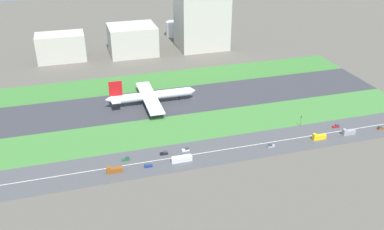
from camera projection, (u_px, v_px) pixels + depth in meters
The scene contains 24 objects.
ground_plane at pixel (194, 98), 305.33m from camera, with size 800.00×800.00×0.00m, color #5B564C.
runway at pixel (194, 98), 305.30m from camera, with size 280.00×46.00×0.10m, color #38383D.
grass_median_north at pixel (179, 78), 340.34m from camera, with size 280.00×36.00×0.10m, color #3D7A33.
grass_median_south at pixel (212, 124), 270.26m from camera, with size 280.00×36.00×0.10m, color #427F38.
highway at pixel (230, 149), 242.91m from camera, with size 280.00×28.00×0.10m, color #4C4C4F.
highway_centerline at pixel (230, 149), 242.89m from camera, with size 266.00×0.50×0.01m, color silver.
airliner at pixel (150, 96), 294.28m from camera, with size 65.00×56.00×19.70m.
car_5 at pixel (164, 153), 237.13m from camera, with size 4.40×1.80×2.00m.
car_6 at pixel (271, 146), 244.17m from camera, with size 4.40×1.80×2.00m.
bus_0 at pixel (182, 159), 230.09m from camera, with size 11.60×2.50×3.50m.
car_2 at pixel (126, 159), 231.66m from camera, with size 4.40×1.80×2.00m.
truck_1 at pixel (319, 137), 251.85m from camera, with size 8.40×2.50×4.00m.
car_1 at pixel (148, 166), 225.72m from camera, with size 4.40×1.80×2.00m.
car_4 at pixel (381, 128), 263.43m from camera, with size 4.40×1.80×2.00m.
car_3 at pixel (336, 126), 265.52m from camera, with size 4.40×1.80×2.00m.
truck_0 at pixel (114, 170), 220.80m from camera, with size 8.40×2.50×4.00m.
car_0 at pixel (186, 150), 240.38m from camera, with size 4.40×1.80×2.00m.
truck_2 at pixel (348, 132), 257.09m from camera, with size 8.40×2.50×4.00m.
traffic_light at pixel (301, 120), 265.48m from camera, with size 0.36×0.50×7.20m.
terminal_building at pixel (61, 47), 374.47m from camera, with size 41.94×24.27×24.15m, color beige.
hangar_building at pixel (132, 40), 390.23m from camera, with size 42.98×36.05×26.69m, color beige.
office_tower at pixel (202, 20), 401.31m from camera, with size 46.10×38.59×53.43m, color beige.
fuel_tank_west at pixel (175, 29), 444.62m from camera, with size 19.07×19.07×15.21m, color silver.
fuel_tank_centre at pixel (204, 27), 452.69m from camera, with size 18.41×18.41×15.33m, color silver.
Camera 1 is at (-80.31, -265.81, 127.55)m, focal length 39.22 mm.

